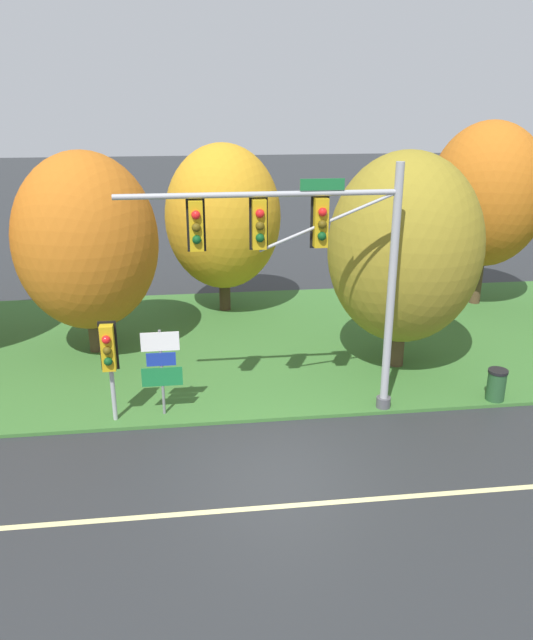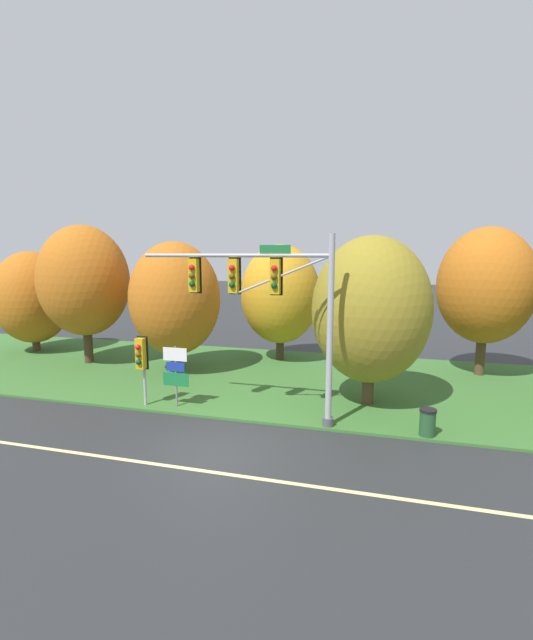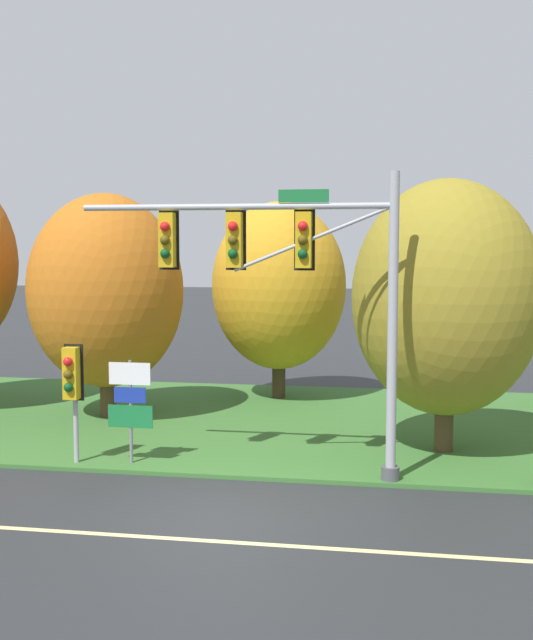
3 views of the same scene
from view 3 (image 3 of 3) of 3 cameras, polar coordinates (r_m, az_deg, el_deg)
name	(u,v)px [view 3 (image 3 of 3)]	position (r m, az deg, el deg)	size (l,w,h in m)	color
ground_plane	(217,518)	(15.99, -3.53, -13.87)	(160.00, 160.00, 0.00)	#282B2D
lane_stripe	(202,540)	(14.89, -4.63, -15.35)	(36.00, 0.16, 0.01)	beige
grass_verge	(281,422)	(23.78, 1.06, -7.27)	(48.00, 11.50, 0.10)	#386B2D
traffic_signal_mast	(292,272)	(17.62, 1.80, 3.41)	(7.18, 0.49, 6.73)	#9EA0A5
pedestrian_signal_near_kerb	(72,379)	(19.33, -13.67, -4.13)	(0.46, 0.55, 2.84)	#9EA0A5
route_sign_post	(130,400)	(19.25, -9.67, -5.65)	(1.09, 0.08, 2.46)	slate
tree_behind_signpost	(106,291)	(24.33, -11.36, 2.04)	(4.61, 4.61, 6.68)	#4C3823
tree_mid_verge	(279,286)	(26.77, 0.89, 2.43)	(4.48, 4.48, 6.59)	#423021
tree_tall_centre	(446,298)	(20.30, 12.68, 1.53)	(4.68, 4.68, 6.78)	#4C3823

